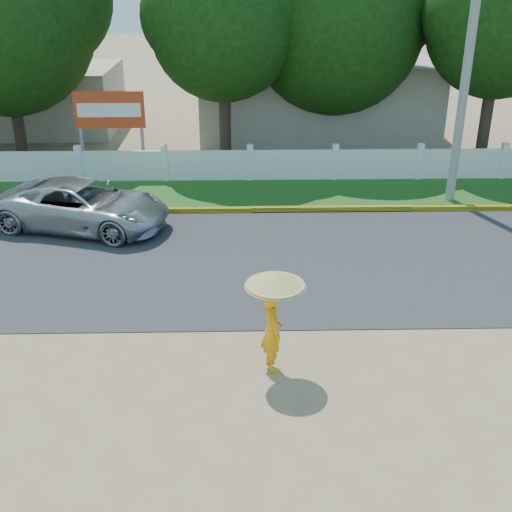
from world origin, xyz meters
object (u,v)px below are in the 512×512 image
(utility_pole, at_px, (467,69))
(billboard, at_px, (110,114))
(monk_with_parasol, at_px, (273,307))
(vehicle, at_px, (83,205))

(utility_pole, distance_m, billboard, 12.12)
(utility_pole, height_order, monk_with_parasol, utility_pole)
(utility_pole, height_order, vehicle, utility_pole)
(vehicle, height_order, monk_with_parasol, monk_with_parasol)
(utility_pole, relative_size, monk_with_parasol, 4.09)
(vehicle, bearing_deg, utility_pole, -63.78)
(utility_pole, distance_m, monk_with_parasol, 11.54)
(vehicle, bearing_deg, monk_with_parasol, -128.52)
(vehicle, height_order, billboard, billboard)
(vehicle, distance_m, billboard, 5.61)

